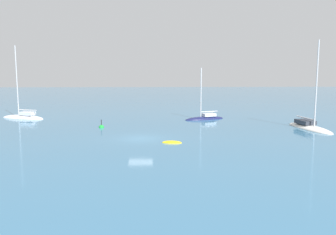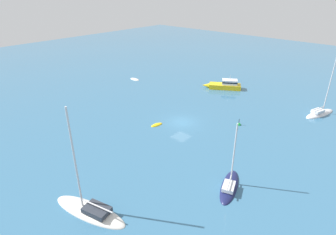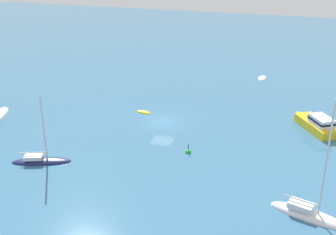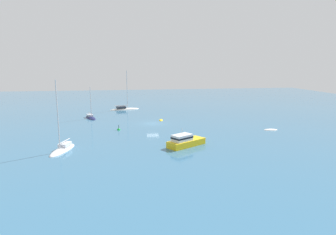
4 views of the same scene
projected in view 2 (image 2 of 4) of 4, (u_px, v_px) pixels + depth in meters
ground_plane at (181, 122)px, 42.25m from camera, size 160.00×160.00×0.00m
sailboat at (229, 186)px, 28.69m from camera, size 3.54×6.01×7.47m
dinghy at (157, 125)px, 41.41m from camera, size 1.13×2.08×0.44m
tender at (135, 79)px, 61.25m from camera, size 2.60×1.34×0.42m
powerboat at (225, 85)px, 55.57m from camera, size 7.26×5.36×2.83m
sailboat_1 at (90, 211)px, 25.54m from camera, size 8.23×4.02×10.79m
sailboat_2 at (320, 113)px, 44.80m from camera, size 3.59×6.69×10.56m
channel_buoy at (239, 125)px, 41.48m from camera, size 0.63×0.63×1.27m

